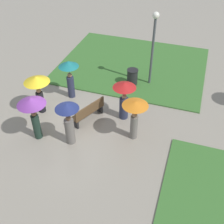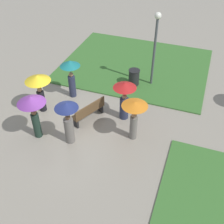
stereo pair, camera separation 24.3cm
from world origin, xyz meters
The scene contains 11 objects.
ground_plane centered at (0.00, 0.00, 0.00)m, with size 90.00×90.00×0.00m, color gray.
lawn_patch_near centered at (-6.14, 1.39, 0.03)m, with size 6.72×8.18×0.06m.
park_bench centered at (-0.80, 0.79, 0.47)m, with size 1.69×1.07×0.90m.
lamp_post centered at (-4.52, 2.72, 2.50)m, with size 0.32×0.32×3.82m.
trash_bin centered at (-4.12, 1.88, 0.45)m, with size 0.59×0.59×0.90m.
crowd_person_navy centered at (0.73, 0.61, 1.26)m, with size 0.92×0.92×1.96m.
crowd_person_yellow centered at (-0.69, -1.51, 1.43)m, with size 1.14×1.14×1.87m.
crowd_person_teal centered at (-2.19, -0.70, 1.38)m, with size 0.95×0.95×1.96m.
crowd_person_red centered at (-1.45, 2.21, 1.25)m, with size 1.00×1.00×1.86m.
crowd_person_orange centered at (-0.34, 2.96, 1.33)m, with size 1.03×1.03×1.85m.
crowd_person_purple centered at (0.90, -0.79, 1.54)m, with size 1.12×1.12×2.00m.
Camera 2 is at (7.88, 5.01, 8.24)m, focal length 45.00 mm.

